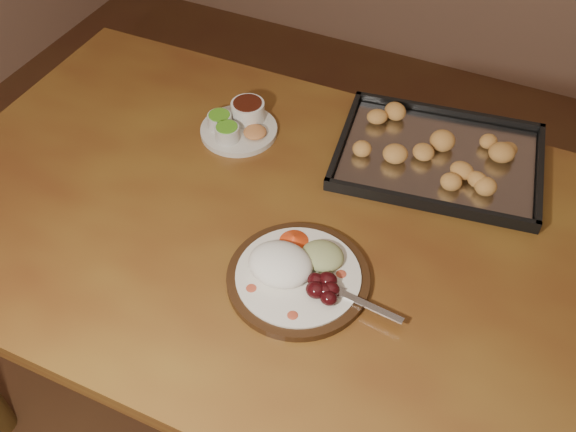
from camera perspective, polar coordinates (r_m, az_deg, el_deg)
The scene contains 4 objects.
dining_table at distance 1.33m, azimuth -0.18°, elevation -3.48°, with size 1.51×0.92×0.75m.
dinner_plate at distance 1.15m, azimuth 0.79°, elevation -4.98°, with size 0.33×0.26×0.06m.
condiment_saucer at distance 1.45m, azimuth -4.39°, elevation 8.18°, with size 0.17×0.17×0.06m.
baking_tray at distance 1.41m, azimuth 13.25°, elevation 5.24°, with size 0.47×0.38×0.04m.
Camera 1 is at (0.16, -0.56, 1.68)m, focal length 40.00 mm.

